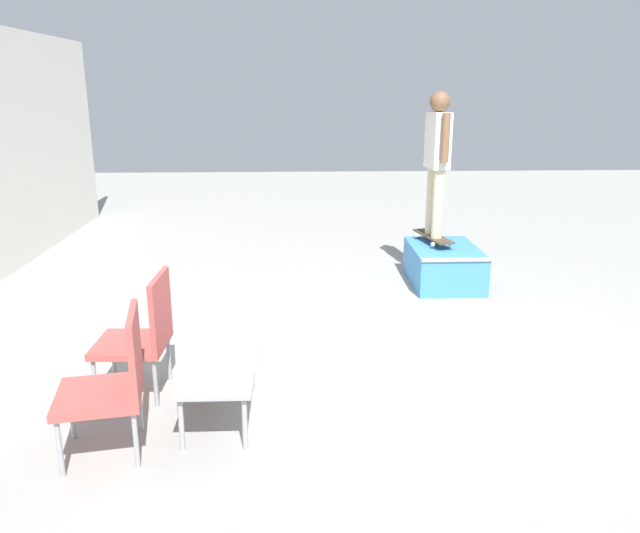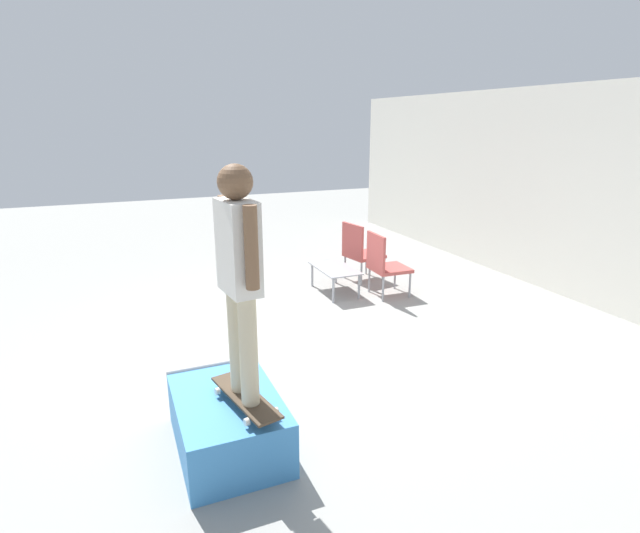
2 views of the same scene
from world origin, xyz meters
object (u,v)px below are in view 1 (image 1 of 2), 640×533
object	(u,v)px
coffee_table	(219,374)
patio_chair_left	(114,379)
person_skater	(437,153)
patio_chair_right	(143,331)
skate_ramp_box	(444,265)
skateboard_on_ramp	(433,237)

from	to	relation	value
coffee_table	patio_chair_left	bearing A→B (deg)	122.65
person_skater	coffee_table	bearing A→B (deg)	139.10
patio_chair_right	skate_ramp_box	bearing A→B (deg)	134.23
skate_ramp_box	person_skater	bearing A→B (deg)	27.24
skateboard_on_ramp	patio_chair_right	xyz separation A→B (m)	(-2.87, 2.81, -0.02)
patio_chair_right	person_skater	bearing A→B (deg)	137.29
person_skater	patio_chair_left	bearing A→B (deg)	135.56
coffee_table	patio_chair_left	world-z (taller)	patio_chair_left
skate_ramp_box	coffee_table	xyz separation A→B (m)	(-3.08, 2.31, 0.12)
skate_ramp_box	patio_chair_right	size ratio (longest dim) A/B	1.22
person_skater	skateboard_on_ramp	bearing A→B (deg)	152.56
patio_chair_right	coffee_table	bearing A→B (deg)	58.05
patio_chair_left	patio_chair_right	bearing A→B (deg)	169.79
skateboard_on_ramp	coffee_table	size ratio (longest dim) A/B	0.90
skate_ramp_box	coffee_table	distance (m)	3.85
coffee_table	patio_chair_right	size ratio (longest dim) A/B	0.96
patio_chair_left	skate_ramp_box	bearing A→B (deg)	129.79
person_skater	patio_chair_left	world-z (taller)	person_skater
skate_ramp_box	patio_chair_right	world-z (taller)	patio_chair_right
patio_chair_left	coffee_table	bearing A→B (deg)	112.54
patio_chair_left	patio_chair_right	xyz separation A→B (m)	(0.79, -0.00, 0.00)
skateboard_on_ramp	coffee_table	xyz separation A→B (m)	(-3.27, 2.21, -0.19)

